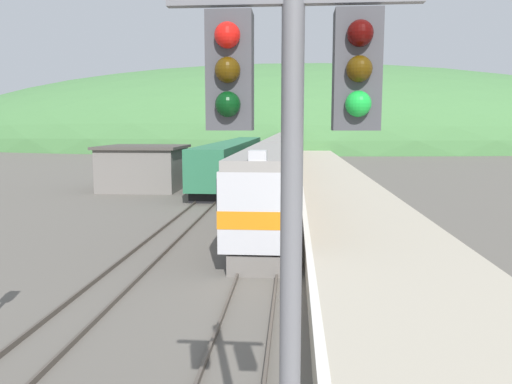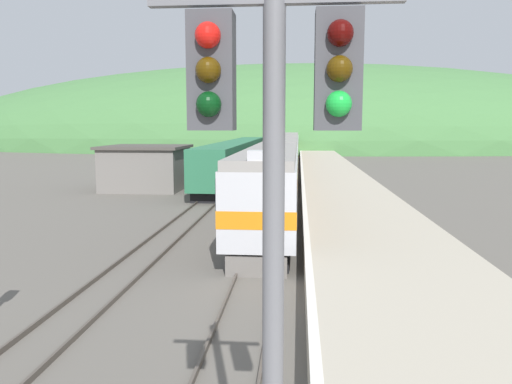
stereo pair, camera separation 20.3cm
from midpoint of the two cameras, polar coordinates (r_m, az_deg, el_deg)
The scene contains 11 objects.
track_main at distance 71.16m, azimuth 3.74°, elevation 3.23°, with size 1.52×180.00×0.16m.
track_siding at distance 71.43m, azimuth -0.23°, elevation 3.26°, with size 1.52×180.00×0.16m.
platform at distance 51.29m, azimuth 8.66°, elevation 1.94°, with size 6.08×140.00×1.03m.
distant_hills at distance 134.96m, azimuth 4.30°, elevation 5.26°, with size 199.63×89.83×42.24m.
station_shed at distance 44.15m, azimuth -12.32°, elevation 2.77°, with size 6.90×6.87×3.79m.
express_train_lead_car at distance 27.29m, azimuth 1.91°, elevation 0.91°, with size 2.94×19.55×4.62m.
carriage_second at distance 47.71m, azimuth 3.19°, elevation 3.77°, with size 2.93×19.25×4.26m.
carriage_third at distance 67.80m, azimuth 3.70°, elevation 4.90°, with size 2.93×19.25×4.26m.
carriage_fourth at distance 87.90m, azimuth 3.98°, elevation 5.52°, with size 2.93×19.25×4.26m.
siding_train at distance 52.97m, azimuth -2.02°, elevation 3.80°, with size 2.90×37.21×3.86m.
signal_mast_main at distance 4.47m, azimuth 3.31°, elevation -0.17°, with size 2.20×0.42×7.49m.
Camera 2 is at (1.50, -0.93, 5.52)m, focal length 35.00 mm.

